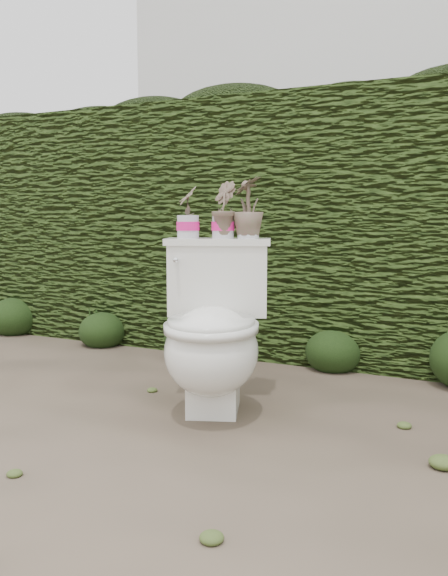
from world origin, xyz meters
The scene contains 10 objects.
ground centered at (0.00, 0.00, 0.00)m, with size 60.00×60.00×0.00m, color #73624F.
hedge centered at (0.00, 1.60, 0.80)m, with size 8.00×1.00×1.60m, color #3C551C.
toilet centered at (-0.20, 0.13, 0.36)m, with size 0.67×0.80×0.78m.
potted_plant_left centered at (-0.42, 0.30, 0.89)m, with size 0.12×0.08×0.23m, color #237229.
potted_plant_center centered at (-0.26, 0.36, 0.91)m, with size 0.14×0.11×0.26m, color #237229.
potted_plant_right centered at (-0.15, 0.41, 0.91)m, with size 0.15×0.15×0.27m, color #237229.
liriope_clump_0 centered at (-2.40, 1.10, 0.15)m, with size 0.37×0.37×0.30m, color #233813.
liriope_clump_1 centered at (-1.54, 1.05, 0.13)m, with size 0.32×0.32×0.26m, color #233813.
liriope_clump_2 centered at (-0.77, 1.00, 0.16)m, with size 0.40×0.40×0.32m, color #233813.
liriope_clump_3 centered at (0.07, 1.13, 0.13)m, with size 0.33×0.33×0.26m, color #233813.
Camera 1 is at (1.05, -2.24, 0.88)m, focal length 38.00 mm.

